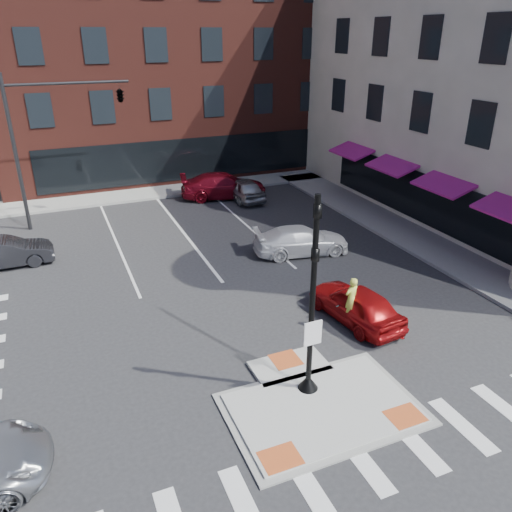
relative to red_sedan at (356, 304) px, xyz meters
name	(u,v)px	position (x,y,z in m)	size (l,w,h in m)	color
ground	(314,399)	(-3.50, -3.25, -0.69)	(120.00, 120.00, 0.00)	#28282B
refuge_island	(319,403)	(-3.50, -3.51, -0.64)	(5.40, 4.65, 0.13)	gray
sidewalk_e	(401,230)	(7.30, 6.75, -0.62)	(3.00, 24.00, 0.15)	gray
sidewalk_n	(196,187)	(-0.50, 18.75, -0.62)	(26.00, 3.00, 0.15)	gray
building_n	(155,59)	(-0.50, 28.74, 7.11)	(24.40, 18.40, 15.50)	#532019
building_far_left	(54,79)	(-7.50, 48.75, 4.31)	(10.00, 12.00, 10.00)	slate
building_far_right	(166,65)	(5.50, 50.75, 5.31)	(12.00, 12.00, 12.00)	brown
signal_pole	(311,323)	(-3.50, -2.86, 1.66)	(0.60, 0.60, 5.98)	black
mast_arm_signal	(92,107)	(-6.97, 14.75, 5.52)	(6.10, 2.24, 8.00)	black
red_sedan	(356,304)	(0.00, 0.00, 0.00)	(1.63, 4.06, 1.38)	#9B0E10
white_pickup	(301,240)	(1.01, 6.22, -0.03)	(1.86, 4.57, 1.33)	white
bg_car_dark	(5,253)	(-12.00, 10.12, -0.02)	(1.43, 4.10, 1.35)	#232328
bg_car_silver	(243,189)	(1.53, 15.17, 0.00)	(1.64, 4.09, 1.39)	#A1A3A8
bg_car_red	(224,186)	(0.54, 16.02, 0.09)	(2.20, 5.40, 1.57)	maroon
cyclist	(350,312)	(-0.50, -0.38, -0.02)	(0.88, 1.63, 2.01)	#3F3F44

